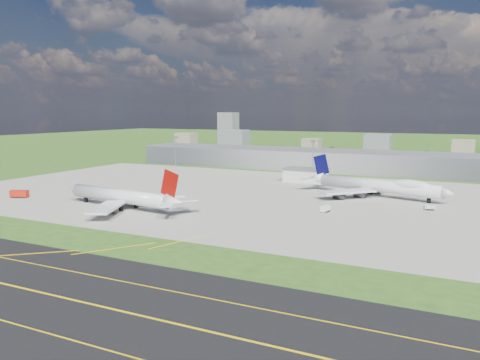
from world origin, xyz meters
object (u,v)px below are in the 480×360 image
at_px(airliner_blue_quad, 378,186).
at_px(fire_truck, 19,194).
at_px(van_white_near, 325,209).
at_px(airliner_red_twin, 123,197).
at_px(tug_yellow, 166,203).
at_px(van_white_far, 429,208).

height_order(airliner_blue_quad, fire_truck, airliner_blue_quad).
relative_size(airliner_blue_quad, van_white_near, 12.90).
bearing_deg(fire_truck, airliner_red_twin, -20.15).
xyz_separation_m(tug_yellow, van_white_far, (116.13, 41.94, 0.29)).
xyz_separation_m(airliner_red_twin, van_white_near, (87.22, 33.21, -4.00)).
bearing_deg(fire_truck, van_white_near, -9.05).
relative_size(airliner_red_twin, tug_yellow, 18.38).
bearing_deg(van_white_near, airliner_blue_quad, -4.40).
bearing_deg(van_white_near, airliner_red_twin, 122.79).
bearing_deg(fire_truck, tug_yellow, -9.24).
bearing_deg(tug_yellow, fire_truck, 151.97).
bearing_deg(tug_yellow, airliner_blue_quad, -3.67).
bearing_deg(van_white_far, tug_yellow, 179.36).
relative_size(airliner_red_twin, van_white_near, 12.11).
xyz_separation_m(airliner_red_twin, tug_yellow, (13.04, 16.01, -4.52)).
xyz_separation_m(airliner_blue_quad, tug_yellow, (-88.76, -66.96, -4.92)).
xyz_separation_m(airliner_red_twin, airliner_blue_quad, (101.80, 82.97, 0.40)).
height_order(fire_truck, tug_yellow, fire_truck).
xyz_separation_m(airliner_red_twin, van_white_far, (129.17, 57.95, -4.23)).
relative_size(tug_yellow, van_white_far, 0.80).
distance_m(airliner_blue_quad, tug_yellow, 111.29).
bearing_deg(van_white_near, fire_truck, 114.80).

